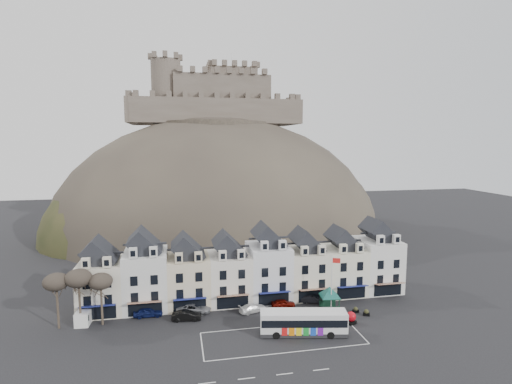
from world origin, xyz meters
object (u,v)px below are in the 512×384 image
flagpole (332,280)px  car_white (253,308)px  red_buoy (351,318)px  car_silver (194,308)px  car_black (186,316)px  car_charcoal (312,299)px  bus (303,322)px  white_van (85,315)px  car_maroon (283,303)px  bus_shelter (330,292)px  car_navy (148,312)px

flagpole → car_white: size_ratio=2.03×
red_buoy → car_silver: red_buoy is taller
car_black → car_charcoal: car_black is taller
bus → car_charcoal: (4.86, 10.19, -1.21)m
flagpole → car_charcoal: 6.30m
white_van → car_maroon: 30.56m
white_van → car_black: bearing=-7.2°
car_maroon → car_charcoal: car_charcoal is taller
bus_shelter → car_silver: size_ratio=1.12×
red_buoy → car_black: bearing=166.2°
car_maroon → car_navy: bearing=93.2°
flagpole → car_navy: flagpole is taller
car_silver → car_maroon: bearing=-82.6°
car_silver → car_navy: bearing=100.6°
car_silver → car_maroon: 14.42m
car_silver → white_van: bearing=100.6°
white_van → car_charcoal: 35.75m
bus_shelter → car_black: bus_shelter is taller
bus_shelter → red_buoy: size_ratio=3.29×
red_buoy → car_silver: 24.24m
flagpole → car_navy: (-28.47, 3.95, -4.44)m
car_white → car_maroon: car_maroon is taller
red_buoy → car_charcoal: (-3.14, 8.40, -0.26)m
bus → car_silver: bearing=156.3°
flagpole → car_charcoal: flagpole is taller
car_navy → car_black: bearing=-112.5°
flagpole → car_white: 13.32m
bus_shelter → flagpole: 2.42m
red_buoy → car_charcoal: red_buoy is taller
red_buoy → white_van: (-38.89, 8.40, 0.10)m
car_navy → car_maroon: size_ratio=1.14×
red_buoy → flagpole: 6.29m
car_white → car_silver: bearing=63.1°
car_silver → bus: bearing=-114.1°
red_buoy → car_charcoal: 8.97m
car_white → car_charcoal: car_charcoal is taller
red_buoy → flagpole: flagpole is taller
bus_shelter → flagpole: flagpole is taller
bus_shelter → car_black: size_ratio=1.35×
car_maroon → bus: bearing=-172.5°
flagpole → car_charcoal: size_ratio=2.26×
white_van → car_maroon: white_van is taller
bus → car_charcoal: bus is taller
bus → bus_shelter: (6.73, 7.14, 1.07)m
car_silver → red_buoy: bearing=-99.7°
car_navy → car_black: size_ratio=1.01×
flagpole → car_black: flagpole is taller
bus → car_charcoal: bearing=75.4°
bus → car_black: bearing=165.2°
car_silver → car_charcoal: size_ratio=1.32×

